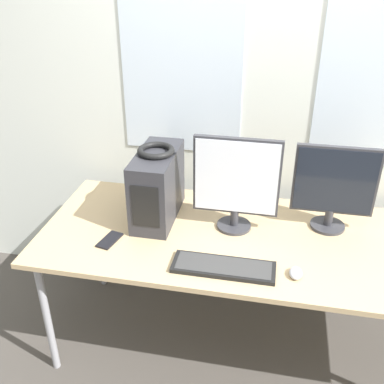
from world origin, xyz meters
name	(u,v)px	position (x,y,z in m)	size (l,w,h in m)	color
wall_back	(278,97)	(0.00, 1.02, 1.35)	(8.00, 0.07, 2.70)	silver
desk	(263,246)	(0.00, 0.45, 0.73)	(2.34, 0.90, 0.77)	tan
pc_tower	(157,186)	(-0.59, 0.56, 0.96)	(0.20, 0.46, 0.38)	#2D2D33
headphones	(156,150)	(-0.59, 0.56, 1.17)	(0.19, 0.19, 0.03)	black
monitor_main	(236,182)	(-0.17, 0.53, 1.05)	(0.44, 0.18, 0.51)	#333338
monitor_right_near	(334,186)	(0.33, 0.63, 1.02)	(0.42, 0.18, 0.47)	#333338
keyboard	(224,267)	(-0.17, 0.16, 0.78)	(0.48, 0.16, 0.02)	black
mouse	(296,273)	(0.16, 0.18, 0.79)	(0.06, 0.09, 0.03)	#B2B2B7
cell_phone	(110,240)	(-0.77, 0.27, 0.78)	(0.10, 0.16, 0.01)	black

